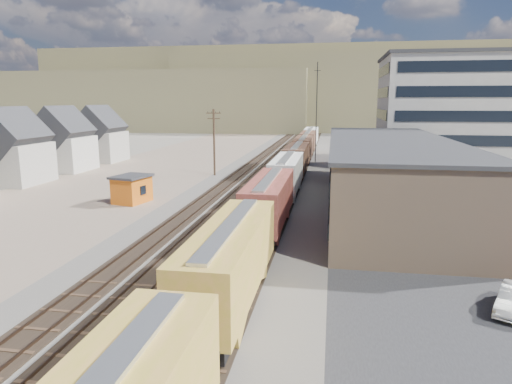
% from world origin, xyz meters
% --- Properties ---
extents(ground, '(300.00, 300.00, 0.00)m').
position_xyz_m(ground, '(0.00, 0.00, 0.00)').
color(ground, '#6B6356').
rests_on(ground, ground).
extents(ballast_bed, '(18.00, 200.00, 0.06)m').
position_xyz_m(ballast_bed, '(0.00, 50.00, 0.03)').
color(ballast_bed, '#4C4742').
rests_on(ballast_bed, ground).
extents(dirt_yard, '(24.00, 180.00, 0.03)m').
position_xyz_m(dirt_yard, '(-20.00, 40.00, 0.01)').
color(dirt_yard, '#7C6655').
rests_on(dirt_yard, ground).
extents(asphalt_lot, '(26.00, 120.00, 0.04)m').
position_xyz_m(asphalt_lot, '(22.00, 35.00, 0.02)').
color(asphalt_lot, '#232326').
rests_on(asphalt_lot, ground).
extents(rail_tracks, '(11.40, 200.00, 0.24)m').
position_xyz_m(rail_tracks, '(-0.55, 50.00, 0.11)').
color(rail_tracks, black).
rests_on(rail_tracks, ground).
extents(freight_train, '(3.00, 119.74, 4.46)m').
position_xyz_m(freight_train, '(3.80, 36.27, 2.79)').
color(freight_train, black).
rests_on(freight_train, ground).
extents(warehouse, '(12.40, 40.40, 7.25)m').
position_xyz_m(warehouse, '(14.98, 25.00, 3.65)').
color(warehouse, tan).
rests_on(warehouse, ground).
extents(office_tower, '(22.60, 18.60, 18.45)m').
position_xyz_m(office_tower, '(27.95, 54.95, 9.26)').
color(office_tower, '#9E998E').
rests_on(office_tower, ground).
extents(utility_pole_north, '(2.20, 0.32, 10.00)m').
position_xyz_m(utility_pole_north, '(-8.50, 42.00, 5.30)').
color(utility_pole_north, '#382619').
rests_on(utility_pole_north, ground).
extents(radio_mast, '(1.20, 0.16, 18.00)m').
position_xyz_m(radio_mast, '(6.00, 60.00, 9.12)').
color(radio_mast, black).
rests_on(radio_mast, ground).
extents(hills_north, '(265.00, 80.00, 32.00)m').
position_xyz_m(hills_north, '(0.17, 167.92, 14.10)').
color(hills_north, brown).
rests_on(hills_north, ground).
extents(maintenance_shed, '(4.08, 4.81, 3.09)m').
position_xyz_m(maintenance_shed, '(-12.82, 22.21, 1.58)').
color(maintenance_shed, '#CB5E13').
rests_on(maintenance_shed, ground).
extents(parked_car_blue, '(6.10, 6.43, 1.69)m').
position_xyz_m(parked_car_blue, '(22.81, 54.75, 0.84)').
color(parked_car_blue, navy).
rests_on(parked_car_blue, ground).
extents(parked_car_far, '(2.43, 5.12, 1.69)m').
position_xyz_m(parked_car_far, '(25.78, 46.63, 0.85)').
color(parked_car_far, silver).
rests_on(parked_car_far, ground).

